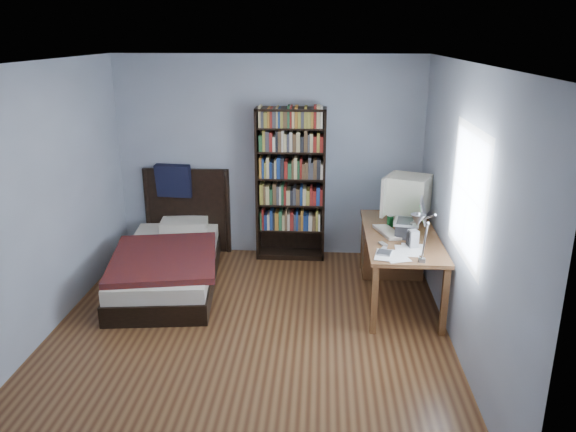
% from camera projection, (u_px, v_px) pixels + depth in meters
% --- Properties ---
extents(room, '(4.20, 4.24, 2.50)m').
position_uv_depth(room, '(250.00, 207.00, 4.99)').
color(room, '#4A2815').
rests_on(room, ground).
extents(desk, '(0.75, 1.66, 0.73)m').
position_uv_depth(desk, '(394.00, 246.00, 6.40)').
color(desk, brown).
rests_on(desk, floor).
extents(crt_monitor, '(0.60, 0.55, 0.52)m').
position_uv_depth(crt_monitor, '(406.00, 195.00, 6.19)').
color(crt_monitor, beige).
rests_on(crt_monitor, desk).
extents(laptop, '(0.38, 0.37, 0.40)m').
position_uv_depth(laptop, '(408.00, 226.00, 5.76)').
color(laptop, '#2D2D30').
rests_on(laptop, desk).
extents(desk_lamp, '(0.23, 0.51, 0.60)m').
position_uv_depth(desk_lamp, '(419.00, 225.00, 4.65)').
color(desk_lamp, '#99999E').
rests_on(desk_lamp, desk).
extents(keyboard, '(0.30, 0.47, 0.04)m').
position_uv_depth(keyboard, '(388.00, 232.00, 5.87)').
color(keyboard, '#BCB09C').
rests_on(keyboard, desk).
extents(speaker, '(0.11, 0.11, 0.17)m').
position_uv_depth(speaker, '(413.00, 239.00, 5.48)').
color(speaker, gray).
rests_on(speaker, desk).
extents(soda_can, '(0.07, 0.07, 0.12)m').
position_uv_depth(soda_can, '(390.00, 221.00, 6.06)').
color(soda_can, '#07340B').
rests_on(soda_can, desk).
extents(mouse, '(0.07, 0.12, 0.04)m').
position_uv_depth(mouse, '(395.00, 222.00, 6.17)').
color(mouse, silver).
rests_on(mouse, desk).
extents(phone_silver, '(0.09, 0.12, 0.02)m').
position_uv_depth(phone_silver, '(383.00, 244.00, 5.55)').
color(phone_silver, '#B5B5BA').
rests_on(phone_silver, desk).
extents(phone_grey, '(0.08, 0.10, 0.02)m').
position_uv_depth(phone_grey, '(383.00, 249.00, 5.43)').
color(phone_grey, gray).
rests_on(phone_grey, desk).
extents(external_drive, '(0.16, 0.16, 0.03)m').
position_uv_depth(external_drive, '(384.00, 253.00, 5.31)').
color(external_drive, gray).
rests_on(external_drive, desk).
extents(bookshelf, '(0.85, 0.30, 1.89)m').
position_uv_depth(bookshelf, '(291.00, 185.00, 6.91)').
color(bookshelf, black).
rests_on(bookshelf, floor).
extents(bed, '(1.33, 2.19, 1.16)m').
position_uv_depth(bed, '(170.00, 259.00, 6.44)').
color(bed, black).
rests_on(bed, floor).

